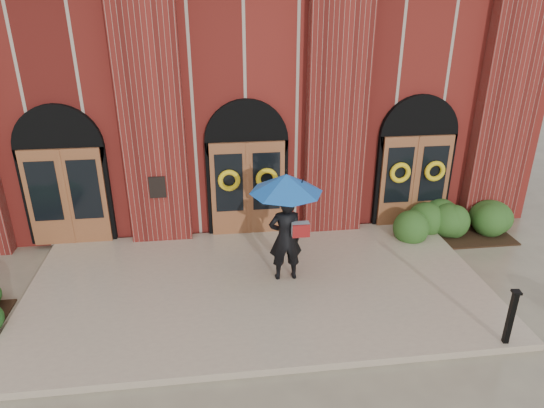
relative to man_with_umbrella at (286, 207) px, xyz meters
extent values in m
plane|color=gray|center=(-0.63, -0.36, -1.88)|extent=(90.00, 90.00, 0.00)
cube|color=tan|center=(-0.63, -0.21, -1.81)|extent=(10.00, 5.30, 0.15)
cube|color=maroon|center=(-0.63, 8.54, 1.62)|extent=(16.00, 12.00, 7.00)
cube|color=black|center=(-2.88, 2.11, -0.23)|extent=(0.40, 0.05, 0.55)
cube|color=maroon|center=(-2.88, 2.37, 1.62)|extent=(1.50, 0.45, 7.00)
cube|color=maroon|center=(1.62, 2.37, 1.62)|extent=(1.50, 0.45, 7.00)
cube|color=maroon|center=(6.12, 2.37, 1.62)|extent=(1.50, 0.45, 7.00)
cube|color=brown|center=(-5.13, 2.35, -0.48)|extent=(1.90, 0.10, 2.50)
cylinder|color=black|center=(-5.13, 2.49, 0.77)|extent=(2.10, 0.22, 2.10)
cube|color=brown|center=(-0.63, 2.35, -0.48)|extent=(1.90, 0.10, 2.50)
cylinder|color=black|center=(-0.63, 2.49, 0.77)|extent=(2.10, 0.22, 2.10)
cube|color=brown|center=(3.87, 2.35, -0.48)|extent=(1.90, 0.10, 2.50)
cylinder|color=black|center=(3.87, 2.49, 0.77)|extent=(2.10, 0.22, 2.10)
torus|color=yellow|center=(-1.11, 2.23, -0.18)|extent=(0.57, 0.13, 0.57)
torus|color=yellow|center=(-0.15, 2.23, -0.18)|extent=(0.57, 0.13, 0.57)
torus|color=yellow|center=(3.39, 2.23, -0.18)|extent=(0.57, 0.13, 0.57)
torus|color=yellow|center=(4.35, 2.23, -0.18)|extent=(0.57, 0.13, 0.57)
imported|color=black|center=(0.00, 0.00, -0.73)|extent=(0.74, 0.50, 2.01)
cone|color=#1759B4|center=(0.00, 0.00, 0.54)|extent=(1.59, 1.59, 0.40)
cylinder|color=black|center=(0.05, -0.05, 0.01)|extent=(0.02, 0.02, 0.66)
cube|color=#B4B7BA|center=(0.29, -0.16, -0.46)|extent=(0.38, 0.20, 0.30)
cube|color=maroon|center=(0.29, -0.27, -0.46)|extent=(0.38, 0.03, 0.30)
cube|color=black|center=(3.67, -2.71, -1.20)|extent=(0.11, 0.11, 1.07)
cube|color=black|center=(3.67, -2.71, -0.65)|extent=(0.17, 0.17, 0.04)
ellipsoid|color=#284E1B|center=(4.57, 1.74, -1.46)|extent=(3.29, 1.32, 0.84)
camera|label=1|loc=(-1.49, -9.25, 4.16)|focal=32.00mm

